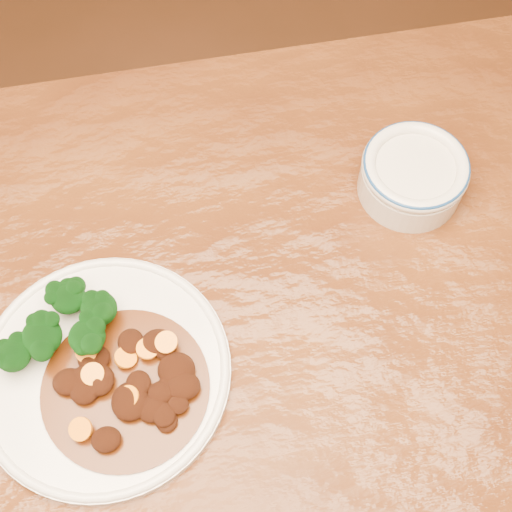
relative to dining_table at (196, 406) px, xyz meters
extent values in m
plane|color=#442611|center=(0.00, 0.00, -0.67)|extent=(4.00, 4.00, 0.00)
cube|color=#5D2E10|center=(0.00, 0.00, 0.06)|extent=(1.55, 0.99, 0.04)
cylinder|color=silver|center=(-0.09, 0.02, 0.09)|extent=(0.27, 0.27, 0.01)
torus|color=silver|center=(-0.09, 0.02, 0.09)|extent=(0.27, 0.27, 0.01)
cylinder|color=#618D49|center=(-0.12, 0.10, 0.10)|extent=(0.01, 0.01, 0.02)
ellipsoid|color=black|center=(-0.12, 0.10, 0.12)|extent=(0.04, 0.04, 0.03)
cylinder|color=#618D49|center=(-0.09, 0.08, 0.10)|extent=(0.01, 0.01, 0.02)
ellipsoid|color=black|center=(-0.09, 0.08, 0.12)|extent=(0.04, 0.04, 0.03)
cylinder|color=#618D49|center=(-0.15, 0.06, 0.10)|extent=(0.01, 0.01, 0.02)
ellipsoid|color=black|center=(-0.15, 0.06, 0.12)|extent=(0.04, 0.04, 0.03)
cylinder|color=#618D49|center=(-0.10, 0.05, 0.10)|extent=(0.01, 0.01, 0.02)
ellipsoid|color=black|center=(-0.10, 0.05, 0.12)|extent=(0.04, 0.04, 0.03)
cylinder|color=#618D49|center=(-0.18, 0.04, 0.10)|extent=(0.01, 0.01, 0.02)
ellipsoid|color=black|center=(-0.18, 0.04, 0.12)|extent=(0.04, 0.04, 0.03)
cylinder|color=#4D2208|center=(-0.07, 0.00, 0.09)|extent=(0.18, 0.18, 0.00)
ellipsoid|color=black|center=(-0.11, 0.00, 0.10)|extent=(0.03, 0.04, 0.02)
ellipsoid|color=black|center=(-0.03, -0.01, 0.10)|extent=(0.03, 0.02, 0.01)
ellipsoid|color=black|center=(-0.09, 0.01, 0.10)|extent=(0.03, 0.03, 0.01)
ellipsoid|color=black|center=(-0.06, -0.02, 0.10)|extent=(0.04, 0.04, 0.02)
ellipsoid|color=black|center=(-0.01, 0.01, 0.10)|extent=(0.04, 0.04, 0.02)
ellipsoid|color=black|center=(-0.03, -0.04, 0.11)|extent=(0.02, 0.03, 0.01)
ellipsoid|color=black|center=(-0.02, 0.00, 0.10)|extent=(0.02, 0.02, 0.01)
ellipsoid|color=black|center=(-0.04, -0.03, 0.10)|extent=(0.03, 0.03, 0.01)
ellipsoid|color=black|center=(-0.03, -0.04, 0.10)|extent=(0.02, 0.03, 0.01)
ellipsoid|color=black|center=(-0.01, -0.03, 0.10)|extent=(0.02, 0.02, 0.01)
ellipsoid|color=black|center=(-0.01, -0.01, 0.11)|extent=(0.04, 0.03, 0.02)
ellipsoid|color=black|center=(-0.10, 0.01, 0.10)|extent=(0.03, 0.03, 0.01)
ellipsoid|color=black|center=(-0.09, -0.05, 0.10)|extent=(0.03, 0.03, 0.02)
ellipsoid|color=black|center=(-0.06, 0.05, 0.10)|extent=(0.03, 0.03, 0.01)
ellipsoid|color=black|center=(-0.09, 0.01, 0.11)|extent=(0.03, 0.03, 0.02)
ellipsoid|color=black|center=(-0.03, 0.04, 0.10)|extent=(0.03, 0.03, 0.02)
ellipsoid|color=black|center=(-0.12, 0.01, 0.10)|extent=(0.03, 0.03, 0.02)
ellipsoid|color=black|center=(-0.10, 0.03, 0.10)|extent=(0.03, 0.03, 0.02)
ellipsoid|color=black|center=(-0.02, 0.03, 0.10)|extent=(0.02, 0.02, 0.01)
ellipsoid|color=black|center=(-0.02, 0.04, 0.10)|extent=(0.03, 0.03, 0.01)
ellipsoid|color=black|center=(-0.05, 0.00, 0.11)|extent=(0.03, 0.03, 0.01)
ellipsoid|color=black|center=(-0.04, -0.03, 0.10)|extent=(0.03, 0.02, 0.01)
ellipsoid|color=black|center=(-0.11, 0.01, 0.10)|extent=(0.03, 0.02, 0.01)
cylinder|color=orange|center=(-0.04, 0.04, 0.11)|extent=(0.03, 0.03, 0.01)
cylinder|color=orange|center=(-0.10, 0.04, 0.11)|extent=(0.03, 0.03, 0.02)
cylinder|color=orange|center=(-0.10, 0.01, 0.11)|extent=(0.03, 0.03, 0.01)
cylinder|color=orange|center=(-0.02, 0.04, 0.11)|extent=(0.03, 0.03, 0.01)
cylinder|color=orange|center=(-0.06, 0.03, 0.10)|extent=(0.03, 0.03, 0.02)
cylinder|color=orange|center=(-0.06, -0.01, 0.11)|extent=(0.02, 0.02, 0.01)
cylinder|color=orange|center=(-0.11, -0.04, 0.11)|extent=(0.03, 0.03, 0.01)
cylinder|color=beige|center=(0.29, 0.21, 0.10)|extent=(0.13, 0.13, 0.04)
cylinder|color=silver|center=(0.29, 0.21, 0.12)|extent=(0.10, 0.10, 0.01)
torus|color=beige|center=(0.29, 0.21, 0.13)|extent=(0.13, 0.13, 0.02)
torus|color=navy|center=(0.29, 0.21, 0.13)|extent=(0.12, 0.12, 0.01)
camera|label=1|loc=(0.04, -0.23, 0.82)|focal=50.00mm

